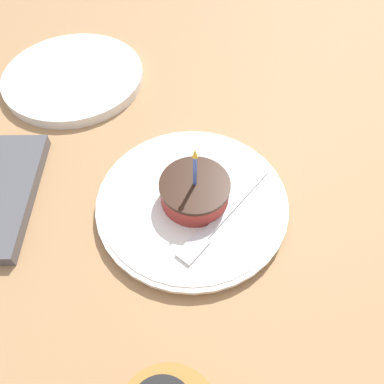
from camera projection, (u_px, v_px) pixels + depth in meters
ground_plane at (179, 225)px, 0.55m from camera, size 2.40×2.40×0.04m
plate at (192, 202)px, 0.54m from camera, size 0.28×0.28×0.02m
cake_slice at (195, 191)px, 0.52m from camera, size 0.10×0.10×0.11m
fork at (221, 218)px, 0.52m from camera, size 0.16×0.14×0.00m
side_plate at (74, 77)px, 0.71m from camera, size 0.26×0.26×0.02m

